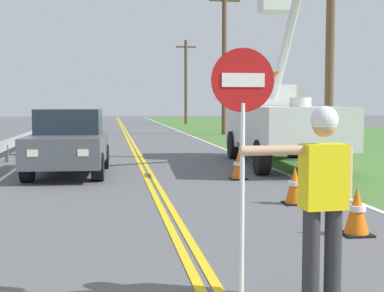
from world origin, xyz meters
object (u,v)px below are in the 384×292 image
Objects in this scene: utility_pole_near at (331,16)px; traffic_cone_tail at (238,166)px; flagger_worker at (322,191)px; traffic_cone_lead at (357,211)px; utility_bucket_truck at (277,118)px; traffic_cone_mid at (295,186)px; utility_pole_mid at (224,60)px; oncoming_sedan_nearest at (69,143)px; utility_pole_far at (186,80)px; stop_sign_paddle at (243,119)px.

utility_pole_near is 12.61× the size of traffic_cone_tail.
flagger_worker is at bearing -112.63° from utility_pole_near.
traffic_cone_tail is (-0.32, 5.82, 0.00)m from traffic_cone_lead.
traffic_cone_mid is at bearing -104.41° from utility_bucket_truck.
utility_pole_mid is 12.10× the size of traffic_cone_mid.
utility_pole_mid is (7.75, 17.44, 3.59)m from oncoming_sedan_nearest.
utility_bucket_truck is at bearing 74.76° from flagger_worker.
traffic_cone_lead is (-3.53, -9.62, -4.26)m from utility_pole_near.
utility_pole_mid is at bearing -90.50° from utility_pole_far.
utility_pole_mid is at bearing 90.95° from utility_pole_near.
utility_bucket_truck is 33.66m from utility_pole_far.
utility_bucket_truck is 6.88m from traffic_cone_mid.
stop_sign_paddle is at bearing -108.67° from utility_bucket_truck.
stop_sign_paddle is 8.63m from traffic_cone_tail.
utility_bucket_truck is at bearing 79.78° from traffic_cone_lead.
utility_pole_near is 15.20m from utility_pole_mid.
utility_pole_far is (0.16, 17.70, -0.46)m from utility_pole_mid.
utility_pole_far is (7.91, 35.14, 3.12)m from oncoming_sedan_nearest.
oncoming_sedan_nearest is (-2.99, 9.80, -0.21)m from flagger_worker.
stop_sign_paddle reaches higher than flagger_worker.
traffic_cone_mid is at bearing -85.66° from traffic_cone_tail.
oncoming_sedan_nearest is at bearing 121.26° from traffic_cone_lead.
oncoming_sedan_nearest is 5.96× the size of traffic_cone_lead.
utility_pole_near reaches higher than utility_bucket_truck.
utility_pole_mid reaches higher than utility_pole_far.
traffic_cone_lead is (-3.28, -24.82, -4.08)m from utility_pole_mid.
stop_sign_paddle is 13.72m from utility_pole_near.
oncoming_sedan_nearest is 6.65m from traffic_cone_mid.
traffic_cone_mid is at bearing 73.64° from flagger_worker.
traffic_cone_tail is (1.93, 8.30, -1.37)m from stop_sign_paddle.
flagger_worker is at bearing 4.28° from stop_sign_paddle.
traffic_cone_lead is (-3.43, -42.52, -3.62)m from utility_pole_far.
oncoming_sedan_nearest reaches higher than traffic_cone_tail.
utility_pole_mid is (4.77, 27.24, 3.37)m from flagger_worker.
utility_pole_near reaches higher than flagger_worker.
traffic_cone_lead is at bearing 47.71° from stop_sign_paddle.
oncoming_sedan_nearest is 19.42m from utility_pole_mid.
utility_pole_far reaches higher than traffic_cone_lead.
stop_sign_paddle is 10.14m from oncoming_sedan_nearest.
oncoming_sedan_nearest is 5.96× the size of traffic_cone_tail.
utility_pole_near is at bearing 15.67° from oncoming_sedan_nearest.
traffic_cone_mid is at bearing -94.99° from utility_pole_far.
flagger_worker is at bearing -96.25° from utility_pole_far.
utility_pole_mid is at bearing 80.07° from flagger_worker.
traffic_cone_tail is at bearing -121.44° from utility_bucket_truck.
stop_sign_paddle is 45.41m from utility_pole_far.
traffic_cone_mid is (-0.07, 2.43, 0.00)m from traffic_cone_lead.
utility_pole_far is at bearing 86.91° from utility_bucket_truck.
utility_pole_near reaches higher than stop_sign_paddle.
utility_bucket_truck is at bearing -95.97° from utility_pole_mid.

